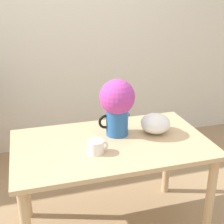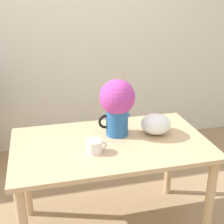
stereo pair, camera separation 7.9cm
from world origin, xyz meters
The scene contains 5 objects.
wall_back centered at (0.00, 1.69, 1.30)m, with size 8.00×0.05×2.60m.
table centered at (0.08, 0.21, 0.63)m, with size 1.31×0.77×0.74m.
flower_vase centered at (0.15, 0.31, 0.97)m, with size 0.26×0.24×0.40m.
coffee_mug centered at (-0.05, 0.10, 0.78)m, with size 0.14×0.10×0.08m.
white_bowl centered at (0.42, 0.27, 0.81)m, with size 0.21×0.21×0.14m.
Camera 1 is at (-0.44, -1.59, 1.70)m, focal length 50.00 mm.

